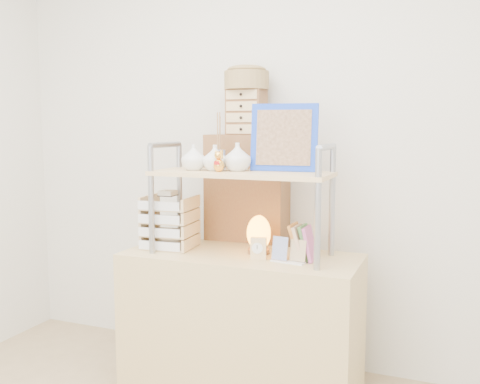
# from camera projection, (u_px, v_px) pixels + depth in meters

# --- Properties ---
(room_shell) EXTENTS (3.42, 3.41, 2.61)m
(room_shell) POSITION_uv_depth(u_px,v_px,m) (155.00, 40.00, 1.86)
(room_shell) COLOR silver
(room_shell) RESTS_ON ground
(desk) EXTENTS (1.20, 0.50, 0.75)m
(desk) POSITION_uv_depth(u_px,v_px,m) (241.00, 325.00, 2.76)
(desk) COLOR tan
(desk) RESTS_ON ground
(cabinet) EXTENTS (0.46, 0.27, 1.35)m
(cabinet) POSITION_uv_depth(u_px,v_px,m) (248.00, 251.00, 3.11)
(cabinet) COLOR brown
(cabinet) RESTS_ON ground
(hutch) EXTENTS (0.90, 0.34, 0.76)m
(hutch) POSITION_uv_depth(u_px,v_px,m) (241.00, 170.00, 2.68)
(hutch) COLOR gray
(hutch) RESTS_ON desk
(letter_tray) EXTENTS (0.27, 0.26, 0.31)m
(letter_tray) POSITION_uv_depth(u_px,v_px,m) (169.00, 225.00, 2.85)
(letter_tray) COLOR #DBB883
(letter_tray) RESTS_ON desk
(salt_lamp) EXTENTS (0.13, 0.12, 0.20)m
(salt_lamp) POSITION_uv_depth(u_px,v_px,m) (259.00, 234.00, 2.72)
(salt_lamp) COLOR brown
(salt_lamp) RESTS_ON desk
(desk_clock) EXTENTS (0.08, 0.05, 0.11)m
(desk_clock) POSITION_uv_depth(u_px,v_px,m) (258.00, 248.00, 2.61)
(desk_clock) COLOR #D8B374
(desk_clock) RESTS_ON desk
(postcard_stand) EXTENTS (0.17, 0.07, 0.12)m
(postcard_stand) POSITION_uv_depth(u_px,v_px,m) (288.00, 255.00, 2.55)
(postcard_stand) COLOR white
(postcard_stand) RESTS_ON desk
(drawer_chest) EXTENTS (0.20, 0.16, 0.25)m
(drawer_chest) POSITION_uv_depth(u_px,v_px,m) (246.00, 112.00, 2.99)
(drawer_chest) COLOR brown
(drawer_chest) RESTS_ON cabinet
(woven_basket) EXTENTS (0.25, 0.25, 0.10)m
(woven_basket) POSITION_uv_depth(u_px,v_px,m) (247.00, 80.00, 2.97)
(woven_basket) COLOR brown
(woven_basket) RESTS_ON drawer_chest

